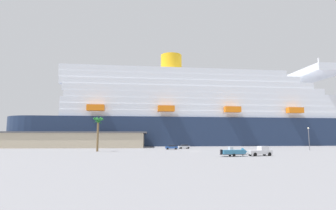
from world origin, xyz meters
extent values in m
plane|color=gray|center=(0.00, 30.00, 0.00)|extent=(600.00, 600.00, 0.00)
cube|color=#1E2D4C|center=(25.21, 63.13, 7.14)|extent=(191.58, 45.48, 14.29)
cylinder|color=#1E2D4C|center=(-69.45, 56.51, 7.14)|extent=(34.50, 34.50, 14.29)
cube|color=white|center=(25.21, 63.13, 15.88)|extent=(168.68, 41.31, 3.18)
cube|color=white|center=(21.42, 62.86, 19.05)|extent=(161.08, 40.39, 3.18)
cube|color=white|center=(17.63, 62.60, 22.23)|extent=(153.46, 39.47, 3.18)
cube|color=white|center=(13.85, 62.33, 25.40)|extent=(142.99, 38.51, 3.18)
cube|color=white|center=(10.06, 62.07, 28.58)|extent=(137.00, 37.94, 3.18)
cube|color=white|center=(6.27, 61.81, 31.75)|extent=(132.79, 37.09, 3.18)
cube|color=white|center=(2.49, 61.54, 34.93)|extent=(125.78, 36.00, 3.18)
cube|color=white|center=(-1.30, 61.28, 38.10)|extent=(118.40, 35.27, 3.18)
cube|color=white|center=(82.00, 67.10, 41.69)|extent=(21.41, 36.80, 4.00)
cylinder|color=yellow|center=(-3.19, 61.14, 44.82)|extent=(12.42, 12.42, 10.27)
cylinder|color=silver|center=(85.79, 67.36, 45.69)|extent=(0.80, 0.80, 12.00)
cube|color=orange|center=(-39.88, 41.73, 18.10)|extent=(8.20, 3.75, 2.80)
cube|color=orange|center=(-6.75, 44.04, 18.10)|extent=(8.20, 3.75, 2.80)
cube|color=orange|center=(26.38, 46.36, 18.10)|extent=(8.20, 3.75, 2.80)
cube|color=orange|center=(59.51, 48.67, 18.10)|extent=(8.20, 3.75, 2.80)
cube|color=#B7A88C|center=(-51.03, 33.33, 3.02)|extent=(68.41, 19.95, 6.04)
cube|color=#4C4C51|center=(-51.03, 33.33, 6.34)|extent=(71.15, 20.75, 0.60)
cube|color=silver|center=(11.89, -23.11, 0.85)|extent=(5.90, 3.16, 0.90)
cube|color=silver|center=(12.87, -22.89, 1.75)|extent=(2.36, 2.23, 0.90)
cube|color=#26333F|center=(13.53, -22.75, 1.66)|extent=(0.46, 1.66, 0.63)
cylinder|color=black|center=(13.59, -21.71, 0.40)|extent=(0.84, 0.45, 0.80)
cylinder|color=black|center=(14.02, -23.67, 0.40)|extent=(0.84, 0.45, 0.80)
cylinder|color=black|center=(9.92, -22.52, 0.40)|extent=(0.84, 0.45, 0.80)
cylinder|color=black|center=(10.35, -24.47, 0.40)|extent=(0.84, 0.45, 0.80)
cube|color=#595960|center=(5.30, -24.56, 0.47)|extent=(6.01, 2.90, 0.16)
cube|color=#595960|center=(8.64, -23.82, 0.47)|extent=(1.88, 0.52, 0.10)
cylinder|color=black|center=(4.84, -23.70, 0.32)|extent=(0.67, 0.35, 0.64)
cylinder|color=black|center=(5.25, -25.54, 0.32)|extent=(0.67, 0.35, 0.64)
cube|color=teal|center=(5.30, -24.56, 1.00)|extent=(5.54, 2.97, 0.90)
cone|color=teal|center=(8.26, -23.91, 1.00)|extent=(1.54, 1.91, 1.69)
cube|color=silver|center=(4.79, -24.67, 1.80)|extent=(1.00, 1.15, 0.70)
cube|color=black|center=(2.54, -25.17, 1.00)|extent=(0.46, 0.57, 1.10)
cylinder|color=brown|center=(-29.53, -1.28, 4.60)|extent=(0.64, 0.64, 9.21)
cone|color=#1E6628|center=(-29.14, -1.35, 9.31)|extent=(1.22, 2.85, 2.44)
cone|color=#1E6628|center=(-29.31, -0.94, 9.31)|extent=(2.65, 2.05, 2.53)
cone|color=#1E6628|center=(-29.71, -0.92, 9.31)|extent=(2.94, 1.95, 2.11)
cone|color=#1E6628|center=(-29.93, -1.33, 9.31)|extent=(1.11, 3.10, 1.83)
cone|color=#1E6628|center=(-29.78, -1.59, 9.31)|extent=(2.81, 2.45, 1.80)
cone|color=#1E6628|center=(-29.36, -1.64, 9.31)|extent=(3.04, 1.95, 1.79)
sphere|color=#1E6628|center=(-29.53, -1.28, 9.21)|extent=(1.10, 1.10, 1.10)
cylinder|color=slate|center=(39.12, 2.99, 3.53)|extent=(0.20, 0.20, 7.05)
sphere|color=#F9F2CC|center=(39.12, 2.99, 7.30)|extent=(0.56, 0.56, 0.56)
cube|color=#264C99|center=(-6.18, 11.65, 0.68)|extent=(4.48, 1.96, 0.70)
cube|color=#1E232D|center=(-5.96, 11.66, 1.31)|extent=(2.53, 1.71, 0.55)
cylinder|color=black|center=(-7.61, 10.70, 0.33)|extent=(0.67, 0.24, 0.66)
cylinder|color=black|center=(-7.67, 12.51, 0.33)|extent=(0.67, 0.24, 0.66)
cylinder|color=black|center=(-4.69, 10.80, 0.33)|extent=(0.67, 0.24, 0.66)
cylinder|color=black|center=(-4.75, 12.61, 0.33)|extent=(0.67, 0.24, 0.66)
cube|color=silver|center=(-1.07, 17.73, 0.68)|extent=(4.62, 2.68, 0.70)
cube|color=#1E232D|center=(-0.86, 17.78, 1.31)|extent=(2.71, 2.12, 0.55)
cylinder|color=black|center=(-2.29, 16.54, 0.33)|extent=(0.69, 0.35, 0.66)
cylinder|color=black|center=(-2.66, 18.36, 0.33)|extent=(0.69, 0.35, 0.66)
cylinder|color=black|center=(0.52, 17.10, 0.33)|extent=(0.69, 0.35, 0.66)
cylinder|color=black|center=(0.15, 18.93, 0.33)|extent=(0.69, 0.35, 0.66)
camera|label=1|loc=(-12.16, -84.38, 4.14)|focal=28.68mm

